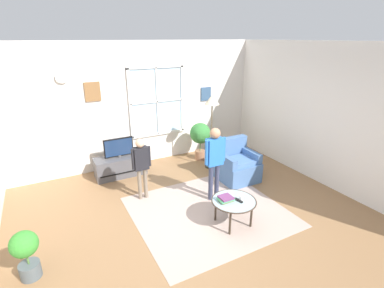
# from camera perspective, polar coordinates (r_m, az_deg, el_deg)

# --- Properties ---
(ground_plane) EXTENTS (6.46, 6.26, 0.02)m
(ground_plane) POSITION_cam_1_polar(r_m,az_deg,el_deg) (4.94, 1.63, -15.44)
(ground_plane) COLOR olive
(back_wall) EXTENTS (5.86, 0.17, 2.83)m
(back_wall) POSITION_cam_1_polar(r_m,az_deg,el_deg) (6.83, -10.32, 7.71)
(back_wall) COLOR silver
(back_wall) RESTS_ON ground_plane
(side_wall_right) EXTENTS (0.12, 5.66, 2.83)m
(side_wall_right) POSITION_cam_1_polar(r_m,az_deg,el_deg) (6.25, 26.42, 4.69)
(side_wall_right) COLOR silver
(side_wall_right) RESTS_ON ground_plane
(area_rug) EXTENTS (2.53, 2.34, 0.01)m
(area_rug) POSITION_cam_1_polar(r_m,az_deg,el_deg) (5.21, 3.32, -13.21)
(area_rug) COLOR tan
(area_rug) RESTS_ON ground_plane
(tv_stand) EXTENTS (1.08, 0.47, 0.44)m
(tv_stand) POSITION_cam_1_polar(r_m,az_deg,el_deg) (6.54, -14.05, -4.28)
(tv_stand) COLOR #4C4C51
(tv_stand) RESTS_ON ground_plane
(television) EXTENTS (0.63, 0.08, 0.43)m
(television) POSITION_cam_1_polar(r_m,az_deg,el_deg) (6.37, -14.39, -0.65)
(television) COLOR #4C4C4C
(television) RESTS_ON tv_stand
(armchair) EXTENTS (0.76, 0.74, 0.87)m
(armchair) POSITION_cam_1_polar(r_m,az_deg,el_deg) (6.21, 8.87, -4.17)
(armchair) COLOR #476B9E
(armchair) RESTS_ON ground_plane
(coffee_table) EXTENTS (0.73, 0.73, 0.44)m
(coffee_table) POSITION_cam_1_polar(r_m,az_deg,el_deg) (4.74, 8.30, -11.33)
(coffee_table) COLOR #99B2B7
(coffee_table) RESTS_ON ground_plane
(book_stack) EXTENTS (0.24, 0.20, 0.08)m
(book_stack) POSITION_cam_1_polar(r_m,az_deg,el_deg) (4.68, 6.74, -10.74)
(book_stack) COLOR olive
(book_stack) RESTS_ON coffee_table
(cup) EXTENTS (0.07, 0.07, 0.09)m
(cup) POSITION_cam_1_polar(r_m,az_deg,el_deg) (4.72, 9.79, -10.50)
(cup) COLOR white
(cup) RESTS_ON coffee_table
(remote_near_books) EXTENTS (0.09, 0.14, 0.02)m
(remote_near_books) POSITION_cam_1_polar(r_m,az_deg,el_deg) (4.77, 7.85, -10.54)
(remote_near_books) COLOR black
(remote_near_books) RESTS_ON coffee_table
(remote_near_cup) EXTENTS (0.07, 0.15, 0.02)m
(remote_near_cup) POSITION_cam_1_polar(r_m,az_deg,el_deg) (4.71, 9.33, -11.05)
(remote_near_cup) COLOR black
(remote_near_cup) RESTS_ON coffee_table
(person_black_shirt) EXTENTS (0.36, 0.16, 1.20)m
(person_black_shirt) POSITION_cam_1_polar(r_m,az_deg,el_deg) (5.32, -10.07, -3.52)
(person_black_shirt) COLOR #726656
(person_black_shirt) RESTS_ON ground_plane
(person_blue_shirt) EXTENTS (0.42, 0.19, 1.41)m
(person_blue_shirt) POSITION_cam_1_polar(r_m,az_deg,el_deg) (5.18, 4.51, -2.38)
(person_blue_shirt) COLOR #333851
(person_blue_shirt) RESTS_ON ground_plane
(potted_plant_by_window) EXTENTS (0.51, 0.51, 0.93)m
(potted_plant_by_window) POSITION_cam_1_polar(r_m,az_deg,el_deg) (7.05, 1.66, 1.74)
(potted_plant_by_window) COLOR #9E6B4C
(potted_plant_by_window) RESTS_ON ground_plane
(potted_plant_corner) EXTENTS (0.34, 0.34, 0.68)m
(potted_plant_corner) POSITION_cam_1_polar(r_m,az_deg,el_deg) (4.32, -30.18, -17.95)
(potted_plant_corner) COLOR #4C565B
(potted_plant_corner) RESTS_ON ground_plane
(floor_lamp) EXTENTS (0.32, 0.32, 1.73)m
(floor_lamp) POSITION_cam_1_polar(r_m,az_deg,el_deg) (6.37, 4.00, 7.35)
(floor_lamp) COLOR black
(floor_lamp) RESTS_ON ground_plane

